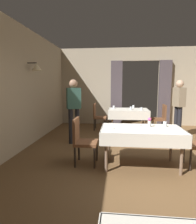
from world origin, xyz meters
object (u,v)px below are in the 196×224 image
at_px(flower_vase_mid, 149,122).
at_px(glass_mid_c, 165,124).
at_px(chair_mid_left, 82,139).
at_px(glass_far_a, 131,108).
at_px(glass_far_d, 114,107).
at_px(person_diner_standing_aside, 74,106).
at_px(glass_far_c, 133,107).
at_px(person_waiter_by_doorway, 179,104).
at_px(glass_far_b, 141,109).
at_px(dining_table_far, 128,112).
at_px(plate_mid_b, 110,128).
at_px(plate_mid_d, 136,125).
at_px(chair_far_left, 98,115).
at_px(dining_table_mid, 142,133).
at_px(chair_far_right, 160,117).

xyz_separation_m(flower_vase_mid, glass_mid_c, (0.31, 0.06, -0.05)).
height_order(chair_mid_left, flower_vase_mid, flower_vase_mid).
bearing_deg(glass_far_a, glass_far_d, 151.68).
distance_m(glass_far_a, person_diner_standing_aside, 2.19).
relative_size(glass_far_c, person_waiter_by_doorway, 0.06).
bearing_deg(glass_far_b, dining_table_far, 149.09).
height_order(glass_far_b, glass_far_d, glass_far_d).
bearing_deg(glass_far_b, glass_far_c, 111.23).
height_order(plate_mid_b, person_diner_standing_aside, person_diner_standing_aside).
distance_m(chair_mid_left, glass_far_b, 3.12).
bearing_deg(plate_mid_b, glass_far_d, 90.07).
bearing_deg(person_waiter_by_doorway, chair_mid_left, -138.45).
distance_m(plate_mid_b, glass_mid_c, 1.10).
bearing_deg(plate_mid_d, person_waiter_by_doorway, 53.42).
height_order(glass_mid_c, glass_far_c, glass_far_c).
height_order(glass_mid_c, glass_far_a, glass_far_a).
distance_m(chair_mid_left, person_waiter_by_doorway, 3.33).
bearing_deg(glass_far_d, chair_far_left, -168.95).
bearing_deg(glass_mid_c, dining_table_mid, -158.45).
distance_m(glass_far_a, glass_far_d, 0.66).
height_order(dining_table_far, chair_far_left, chair_far_left).
bearing_deg(chair_far_right, glass_far_a, -177.27).
distance_m(glass_far_d, person_diner_standing_aside, 2.08).
bearing_deg(chair_far_right, flower_vase_mid, -106.20).
xyz_separation_m(dining_table_far, person_waiter_by_doorway, (1.41, -0.81, 0.37)).
bearing_deg(dining_table_far, glass_far_a, -64.32).
xyz_separation_m(chair_far_right, person_waiter_by_doorway, (0.35, -0.71, 0.51)).
bearing_deg(person_waiter_by_doorway, plate_mid_b, -131.07).
relative_size(glass_mid_c, glass_far_a, 0.97).
height_order(chair_far_right, plate_mid_d, chair_far_right).
distance_m(plate_mid_d, glass_far_d, 2.88).
relative_size(chair_far_right, plate_mid_d, 4.27).
xyz_separation_m(dining_table_far, chair_far_right, (1.06, -0.10, -0.14)).
height_order(dining_table_mid, chair_far_left, chair_far_left).
bearing_deg(plate_mid_b, glass_mid_c, 11.76).
distance_m(flower_vase_mid, plate_mid_d, 0.31).
xyz_separation_m(glass_mid_c, glass_far_c, (-0.39, 3.10, 0.00)).
distance_m(dining_table_mid, glass_far_a, 2.82).
bearing_deg(glass_mid_c, person_diner_standing_aside, 151.51).
bearing_deg(glass_far_b, person_waiter_by_doorway, -29.32).
bearing_deg(person_diner_standing_aside, person_waiter_by_doorway, 15.79).
bearing_deg(chair_far_left, glass_far_b, -11.54).
bearing_deg(person_diner_standing_aside, plate_mid_b, -53.17).
distance_m(dining_table_mid, plate_mid_b, 0.62).
distance_m(plate_mid_d, person_diner_standing_aside, 1.89).
bearing_deg(flower_vase_mid, glass_far_c, 91.36).
height_order(flower_vase_mid, person_waiter_by_doorway, person_waiter_by_doorway).
relative_size(chair_far_left, glass_far_d, 8.99).
relative_size(glass_far_a, person_waiter_by_doorway, 0.06).
bearing_deg(glass_far_b, chair_far_right, 12.61).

